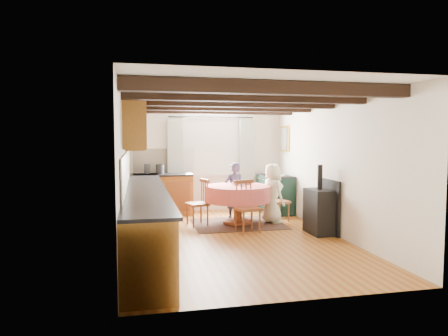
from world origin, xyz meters
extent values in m
cube|color=olive|center=(0.00, 0.00, 0.00)|extent=(3.60, 5.50, 0.00)
cube|color=white|center=(0.00, 0.00, 2.40)|extent=(3.60, 5.50, 0.00)
cube|color=silver|center=(0.00, 2.75, 1.20)|extent=(3.60, 0.00, 2.40)
cube|color=silver|center=(0.00, -2.75, 1.20)|extent=(3.60, 0.00, 2.40)
cube|color=silver|center=(-1.80, 0.00, 1.20)|extent=(0.00, 5.50, 2.40)
cube|color=silver|center=(1.80, 0.00, 1.20)|extent=(0.00, 5.50, 2.40)
cube|color=black|center=(0.00, -2.00, 2.31)|extent=(3.60, 0.16, 0.16)
cube|color=black|center=(0.00, -1.00, 2.31)|extent=(3.60, 0.16, 0.16)
cube|color=black|center=(0.00, 0.00, 2.31)|extent=(3.60, 0.16, 0.16)
cube|color=black|center=(0.00, 1.00, 2.31)|extent=(3.60, 0.16, 0.16)
cube|color=black|center=(0.00, 2.00, 2.31)|extent=(3.60, 0.16, 0.16)
cube|color=beige|center=(-1.78, 0.30, 1.20)|extent=(0.02, 4.50, 0.55)
cube|color=beige|center=(-1.00, 2.73, 1.20)|extent=(1.40, 0.02, 0.55)
cube|color=#9A5F1E|center=(-1.50, 0.00, 0.44)|extent=(0.60, 5.30, 0.88)
cube|color=#9A5F1E|center=(-1.05, 2.45, 0.44)|extent=(1.30, 0.60, 0.88)
cube|color=black|center=(-1.48, 0.00, 0.90)|extent=(0.64, 5.30, 0.04)
cube|color=black|center=(-1.05, 2.43, 0.90)|extent=(1.30, 0.64, 0.04)
cube|color=#9A5F1E|center=(-1.63, 1.20, 1.95)|extent=(0.34, 1.80, 0.90)
cube|color=#9A5F1E|center=(-1.63, -0.30, 1.90)|extent=(0.34, 0.90, 0.70)
cube|color=white|center=(0.10, 2.73, 1.60)|extent=(1.34, 0.03, 1.54)
cube|color=white|center=(0.10, 2.74, 1.60)|extent=(1.20, 0.01, 1.40)
cube|color=#B5B5B5|center=(-0.75, 2.65, 1.10)|extent=(0.35, 0.10, 2.10)
cube|color=#B5B5B5|center=(0.95, 2.65, 1.10)|extent=(0.35, 0.10, 2.10)
cylinder|color=black|center=(0.10, 2.65, 2.20)|extent=(2.00, 0.03, 0.03)
cube|color=gold|center=(1.77, 2.30, 1.70)|extent=(0.04, 0.50, 0.60)
cylinder|color=silver|center=(1.05, 2.72, 1.70)|extent=(0.30, 0.02, 0.30)
cube|color=black|center=(0.35, 1.09, 0.01)|extent=(1.77, 1.38, 0.01)
imported|color=#343049|center=(0.41, 1.70, 0.60)|extent=(0.48, 0.36, 1.20)
imported|color=#E5E8C1|center=(1.06, 1.07, 0.60)|extent=(0.53, 0.67, 1.21)
imported|color=silver|center=(0.57, 1.27, 0.80)|extent=(0.30, 0.30, 0.06)
imported|color=silver|center=(0.35, 1.19, 0.80)|extent=(0.24, 0.24, 0.05)
imported|color=silver|center=(0.41, 1.05, 0.82)|extent=(0.15, 0.15, 0.10)
cylinder|color=#262628|center=(-1.40, 2.46, 1.03)|extent=(0.13, 0.13, 0.22)
cylinder|color=#262628|center=(-1.11, 2.47, 1.02)|extent=(0.19, 0.19, 0.21)
camera|label=1|loc=(-1.59, -6.63, 1.71)|focal=32.39mm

